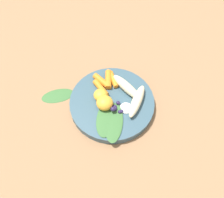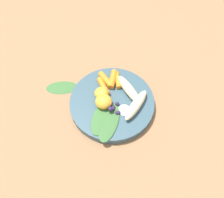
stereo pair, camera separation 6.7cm
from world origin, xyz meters
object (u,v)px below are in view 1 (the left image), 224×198
at_px(banana_peeled_left, 127,87).
at_px(orange_segment_near, 105,103).
at_px(bowl, 112,103).
at_px(banana_peeled_right, 137,101).
at_px(kale_leaf_stray, 58,95).

distance_m(banana_peeled_left, orange_segment_near, 0.09).
distance_m(bowl, banana_peeled_right, 0.08).
xyz_separation_m(banana_peeled_right, kale_leaf_stray, (-0.01, -0.24, -0.04)).
height_order(bowl, kale_leaf_stray, bowl).
height_order(bowl, orange_segment_near, orange_segment_near).
height_order(bowl, banana_peeled_right, banana_peeled_right).
bearing_deg(orange_segment_near, kale_leaf_stray, -102.00).
xyz_separation_m(banana_peeled_left, banana_peeled_right, (0.04, 0.03, 0.00)).
distance_m(banana_peeled_right, kale_leaf_stray, 0.25).
xyz_separation_m(bowl, kale_leaf_stray, (-0.01, -0.17, -0.01)).
bearing_deg(kale_leaf_stray, orange_segment_near, 146.41).
xyz_separation_m(banana_peeled_left, kale_leaf_stray, (0.03, -0.21, -0.04)).
bearing_deg(kale_leaf_stray, banana_peeled_left, 167.44).
xyz_separation_m(banana_peeled_right, orange_segment_near, (0.02, -0.09, 0.00)).
height_order(banana_peeled_left, banana_peeled_right, same).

